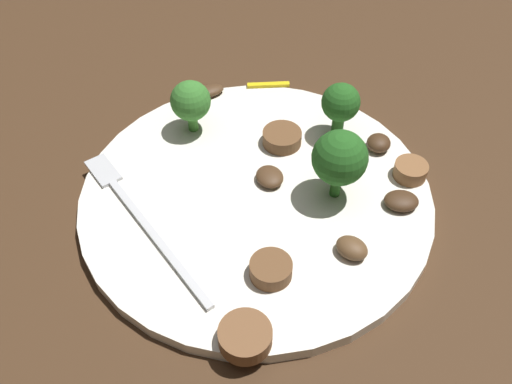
{
  "coord_description": "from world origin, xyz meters",
  "views": [
    {
      "loc": [
        -0.2,
        0.23,
        0.34
      ],
      "look_at": [
        0.0,
        0.0,
        0.01
      ],
      "focal_mm": 39.38,
      "sensor_mm": 36.0,
      "label": 1
    }
  ],
  "objects_px": {
    "plate": "(256,197)",
    "mushroom_3": "(379,143)",
    "pepper_strip_1": "(268,85)",
    "sausage_slice_2": "(282,138)",
    "sausage_slice_0": "(410,170)",
    "mushroom_4": "(273,178)",
    "sausage_slice_3": "(245,337)",
    "broccoli_floret_2": "(340,158)",
    "broccoli_floret_0": "(341,104)",
    "sausage_slice_1": "(271,269)",
    "fork": "(137,213)",
    "mushroom_0": "(209,91)",
    "broccoli_floret_1": "(191,101)",
    "mushroom_2": "(348,252)",
    "mushroom_1": "(401,201)"
  },
  "relations": [
    {
      "from": "mushroom_1",
      "to": "pepper_strip_1",
      "type": "xyz_separation_m",
      "value": [
        0.18,
        -0.05,
        -0.0
      ]
    },
    {
      "from": "broccoli_floret_1",
      "to": "mushroom_1",
      "type": "relative_size",
      "value": 1.81
    },
    {
      "from": "broccoli_floret_1",
      "to": "sausage_slice_1",
      "type": "height_order",
      "value": "broccoli_floret_1"
    },
    {
      "from": "fork",
      "to": "sausage_slice_2",
      "type": "relative_size",
      "value": 5.26
    },
    {
      "from": "mushroom_3",
      "to": "broccoli_floret_2",
      "type": "bearing_deg",
      "value": 92.81
    },
    {
      "from": "plate",
      "to": "sausage_slice_1",
      "type": "bearing_deg",
      "value": 138.68
    },
    {
      "from": "fork",
      "to": "sausage_slice_3",
      "type": "relative_size",
      "value": 5.09
    },
    {
      "from": "plate",
      "to": "sausage_slice_3",
      "type": "relative_size",
      "value": 8.05
    },
    {
      "from": "mushroom_3",
      "to": "mushroom_4",
      "type": "distance_m",
      "value": 0.1
    },
    {
      "from": "broccoli_floret_0",
      "to": "plate",
      "type": "bearing_deg",
      "value": 85.72
    },
    {
      "from": "broccoli_floret_0",
      "to": "broccoli_floret_1",
      "type": "relative_size",
      "value": 1.05
    },
    {
      "from": "sausage_slice_2",
      "to": "mushroom_1",
      "type": "relative_size",
      "value": 1.25
    },
    {
      "from": "fork",
      "to": "mushroom_0",
      "type": "distance_m",
      "value": 0.16
    },
    {
      "from": "mushroom_0",
      "to": "mushroom_3",
      "type": "relative_size",
      "value": 1.38
    },
    {
      "from": "broccoli_floret_1",
      "to": "sausage_slice_2",
      "type": "distance_m",
      "value": 0.08
    },
    {
      "from": "broccoli_floret_2",
      "to": "sausage_slice_3",
      "type": "height_order",
      "value": "broccoli_floret_2"
    },
    {
      "from": "sausage_slice_0",
      "to": "sausage_slice_1",
      "type": "relative_size",
      "value": 0.9
    },
    {
      "from": "sausage_slice_1",
      "to": "mushroom_2",
      "type": "xyz_separation_m",
      "value": [
        -0.03,
        -0.05,
        -0.0
      ]
    },
    {
      "from": "sausage_slice_0",
      "to": "mushroom_0",
      "type": "bearing_deg",
      "value": 8.92
    },
    {
      "from": "broccoli_floret_0",
      "to": "mushroom_1",
      "type": "xyz_separation_m",
      "value": [
        -0.09,
        0.04,
        -0.03
      ]
    },
    {
      "from": "plate",
      "to": "mushroom_4",
      "type": "xyz_separation_m",
      "value": [
        -0.0,
        -0.02,
        0.01
      ]
    },
    {
      "from": "sausage_slice_2",
      "to": "sausage_slice_3",
      "type": "relative_size",
      "value": 0.97
    },
    {
      "from": "sausage_slice_2",
      "to": "sausage_slice_0",
      "type": "bearing_deg",
      "value": -159.94
    },
    {
      "from": "mushroom_3",
      "to": "pepper_strip_1",
      "type": "xyz_separation_m",
      "value": [
        0.13,
        -0.0,
        -0.0
      ]
    },
    {
      "from": "plate",
      "to": "mushroom_4",
      "type": "height_order",
      "value": "mushroom_4"
    },
    {
      "from": "broccoli_floret_2",
      "to": "sausage_slice_0",
      "type": "relative_size",
      "value": 2.26
    },
    {
      "from": "mushroom_1",
      "to": "pepper_strip_1",
      "type": "relative_size",
      "value": 0.66
    },
    {
      "from": "mushroom_1",
      "to": "mushroom_4",
      "type": "distance_m",
      "value": 0.1
    },
    {
      "from": "mushroom_0",
      "to": "mushroom_2",
      "type": "height_order",
      "value": "mushroom_2"
    },
    {
      "from": "sausage_slice_0",
      "to": "sausage_slice_2",
      "type": "xyz_separation_m",
      "value": [
        0.1,
        0.04,
        -0.0
      ]
    },
    {
      "from": "pepper_strip_1",
      "to": "mushroom_4",
      "type": "bearing_deg",
      "value": 131.82
    },
    {
      "from": "broccoli_floret_0",
      "to": "sausage_slice_1",
      "type": "relative_size",
      "value": 1.7
    },
    {
      "from": "broccoli_floret_1",
      "to": "mushroom_4",
      "type": "bearing_deg",
      "value": 177.54
    },
    {
      "from": "sausage_slice_0",
      "to": "broccoli_floret_2",
      "type": "bearing_deg",
      "value": 58.82
    },
    {
      "from": "broccoli_floret_0",
      "to": "sausage_slice_1",
      "type": "bearing_deg",
      "value": 109.0
    },
    {
      "from": "broccoli_floret_0",
      "to": "mushroom_4",
      "type": "height_order",
      "value": "broccoli_floret_0"
    },
    {
      "from": "mushroom_4",
      "to": "sausage_slice_3",
      "type": "bearing_deg",
      "value": 123.05
    },
    {
      "from": "mushroom_2",
      "to": "mushroom_3",
      "type": "xyz_separation_m",
      "value": [
        0.05,
        -0.11,
        -0.0
      ]
    },
    {
      "from": "fork",
      "to": "pepper_strip_1",
      "type": "xyz_separation_m",
      "value": [
        0.03,
        -0.19,
        -0.0
      ]
    },
    {
      "from": "sausage_slice_3",
      "to": "broccoli_floret_0",
      "type": "bearing_deg",
      "value": -70.07
    },
    {
      "from": "plate",
      "to": "mushroom_3",
      "type": "xyz_separation_m",
      "value": [
        -0.05,
        -0.11,
        0.01
      ]
    },
    {
      "from": "sausage_slice_2",
      "to": "fork",
      "type": "bearing_deg",
      "value": 76.95
    },
    {
      "from": "broccoli_floret_1",
      "to": "pepper_strip_1",
      "type": "distance_m",
      "value": 0.1
    },
    {
      "from": "sausage_slice_3",
      "to": "mushroom_1",
      "type": "bearing_deg",
      "value": -94.58
    },
    {
      "from": "sausage_slice_2",
      "to": "mushroom_0",
      "type": "xyz_separation_m",
      "value": [
        0.1,
        -0.01,
        -0.0
      ]
    },
    {
      "from": "sausage_slice_0",
      "to": "mushroom_4",
      "type": "height_order",
      "value": "sausage_slice_0"
    },
    {
      "from": "sausage_slice_3",
      "to": "mushroom_2",
      "type": "xyz_separation_m",
      "value": [
        -0.01,
        -0.1,
        -0.0
      ]
    },
    {
      "from": "broccoli_floret_2",
      "to": "pepper_strip_1",
      "type": "relative_size",
      "value": 1.5
    },
    {
      "from": "pepper_strip_1",
      "to": "mushroom_3",
      "type": "bearing_deg",
      "value": 177.8
    },
    {
      "from": "sausage_slice_3",
      "to": "mushroom_4",
      "type": "xyz_separation_m",
      "value": [
        0.08,
        -0.12,
        -0.0
      ]
    }
  ]
}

